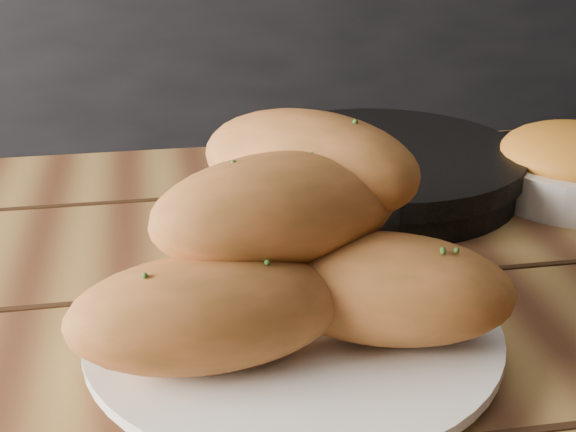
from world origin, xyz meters
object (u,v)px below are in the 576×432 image
Objects in this scene: skillet at (381,168)px; bowl at (575,165)px; plate at (293,334)px; bread_rolls at (290,243)px.

bowl reaches higher than skillet.
bowl is at bearing 34.68° from plate.
skillet is 0.19m from bowl.
skillet is at bearing 165.61° from bowl.
bowl is (0.33, 0.23, 0.02)m from plate.
bread_rolls is 1.68× the size of bowl.
bread_rolls is 0.40m from bowl.
skillet reaches higher than plate.
skillet is at bearing 62.31° from bread_rolls.
plate is 0.31m from skillet.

